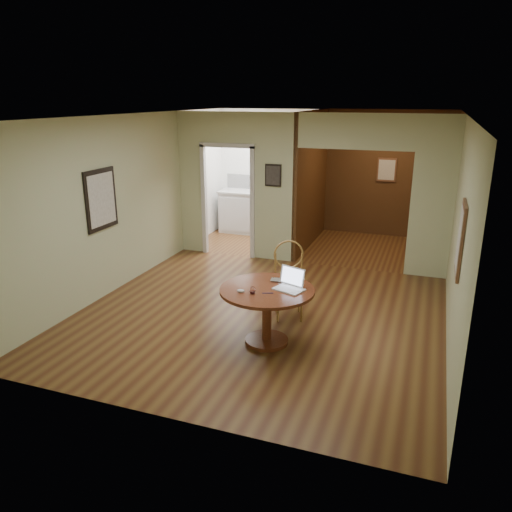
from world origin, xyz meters
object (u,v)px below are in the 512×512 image
(dining_table, at_px, (267,303))
(closed_laptop, at_px, (283,282))
(open_laptop, at_px, (290,283))
(chair, at_px, (289,275))

(dining_table, xyz_separation_m, closed_laptop, (0.12, 0.25, 0.20))
(dining_table, xyz_separation_m, open_laptop, (0.26, 0.11, 0.25))
(chair, bearing_deg, open_laptop, -93.63)
(open_laptop, xyz_separation_m, closed_laptop, (-0.14, 0.14, -0.05))
(chair, bearing_deg, dining_table, -112.33)
(chair, distance_m, closed_laptop, 0.66)
(dining_table, height_order, closed_laptop, closed_laptop)
(dining_table, bearing_deg, closed_laptop, 64.03)
(chair, distance_m, open_laptop, 0.83)
(open_laptop, relative_size, closed_laptop, 1.28)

